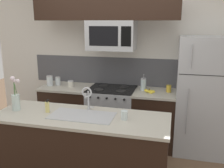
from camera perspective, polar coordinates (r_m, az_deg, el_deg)
The scene contains 21 objects.
ground_plane at distance 3.68m, azimuth -3.66°, elevation -18.69°, with size 10.00×10.00×0.00m, color brown.
rear_partition at distance 4.33m, azimuth 5.08°, elevation 4.84°, with size 5.20×0.10×2.60m, color silver.
splash_band at distance 4.36m, azimuth 1.02°, elevation 2.96°, with size 3.06×0.01×0.48m, color #4C4C51.
back_counter_left at distance 4.49m, azimuth -9.92°, elevation -6.10°, with size 0.85×0.65×0.91m.
back_counter_right at distance 4.14m, azimuth 9.54°, elevation -7.86°, with size 0.68×0.65×0.91m.
stove_range at distance 4.24m, azimuth -0.03°, elevation -7.03°, with size 0.76×0.64×0.93m.
microwave at distance 3.95m, azimuth -0.11°, elevation 11.04°, with size 0.74×0.40×0.45m.
upper_cabinet_band at distance 3.95m, azimuth -1.53°, elevation 18.68°, with size 2.23×0.34×0.60m, color black.
refrigerator at distance 4.04m, azimuth 20.25°, elevation -2.58°, with size 0.82×0.74×1.79m.
storage_jar_tall at distance 4.45m, azimuth -14.05°, elevation 0.74°, with size 0.10×0.10×0.17m.
storage_jar_medium at distance 4.46m, azimuth -12.26°, elevation 0.67°, with size 0.09×0.09×0.14m.
storage_jar_short at distance 4.30m, azimuth -9.41°, elevation 0.04°, with size 0.10×0.10×0.11m.
banana_bunch at distance 3.94m, azimuth 8.56°, elevation -1.66°, with size 0.19×0.16×0.08m.
french_press at distance 4.05m, azimuth 7.19°, elevation -0.06°, with size 0.09×0.09×0.27m.
coffee_tin at distance 4.02m, azimuth 12.84°, elevation -1.05°, with size 0.08×0.08×0.11m, color gold.
island_counter at distance 3.18m, azimuth -6.98°, elevation -14.84°, with size 2.09×0.74×0.91m.
kitchen_sink at distance 3.01m, azimuth -6.81°, elevation -8.46°, with size 0.76×0.39×0.16m.
sink_faucet at distance 3.09m, azimuth -5.68°, elevation -2.58°, with size 0.14×0.14×0.31m.
dish_soap_bottle at distance 3.16m, azimuth -14.56°, elevation -5.06°, with size 0.06×0.05×0.16m.
drinking_glass at distance 2.84m, azimuth 2.83°, elevation -7.11°, with size 0.08×0.08×0.10m.
flower_vase at distance 3.33m, azimuth -21.14°, elevation -3.41°, with size 0.10×0.15×0.44m.
Camera 1 is at (0.97, -2.94, 1.99)m, focal length 40.00 mm.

